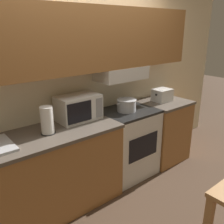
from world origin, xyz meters
TOP-DOWN VIEW (x-y plane):
  - ground_plane at (0.00, 0.00)m, footprint 16.00×16.00m
  - wall_back at (0.01, -0.07)m, footprint 5.46×0.38m
  - lower_counter_main at (-0.68, -0.31)m, footprint 1.71×0.64m
  - lower_counter_right_stub at (1.21, -0.31)m, footprint 0.66×0.64m
  - stove_range at (0.53, -0.29)m, footprint 0.69×0.59m
  - cooking_pot at (0.49, -0.30)m, footprint 0.32×0.25m
  - microwave at (-0.13, -0.18)m, footprint 0.48×0.30m
  - toaster at (1.19, -0.29)m, footprint 0.27×0.20m
  - paper_towel_roll at (-0.57, -0.32)m, footprint 0.15×0.15m

SIDE VIEW (x-z plane):
  - ground_plane at x=0.00m, z-range 0.00..0.00m
  - stove_range at x=0.53m, z-range 0.00..0.90m
  - lower_counter_main at x=-0.68m, z-range 0.00..0.90m
  - lower_counter_right_stub at x=1.21m, z-range 0.00..0.90m
  - cooking_pot at x=0.49m, z-range 0.90..1.05m
  - toaster at x=1.19m, z-range 0.90..1.07m
  - paper_towel_roll at x=-0.57m, z-range 0.90..1.17m
  - microwave at x=-0.13m, z-range 0.90..1.18m
  - wall_back at x=0.01m, z-range 0.24..2.79m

